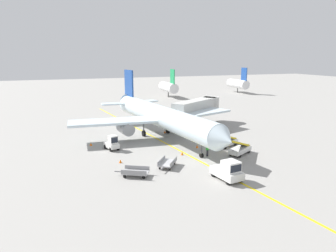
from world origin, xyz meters
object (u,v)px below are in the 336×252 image
Objects in this scene: pushback_tug at (228,171)px; safety_cone_nose_right at (120,161)px; baggage_cart_loaded at (167,163)px; ground_crew_marshaller at (207,149)px; baggage_cart_empty_trailing at (135,172)px; safety_cone_tail_area at (182,153)px; jet_bridge at (200,106)px; airliner at (160,116)px; safety_cone_nose_left at (165,132)px; baggage_tug_near_wing at (112,143)px; safety_cone_wingtip_left at (197,146)px; belt_loader_forward_hold at (226,141)px; baggage_tug_by_cargo_door at (206,130)px; belt_loader_aft_hold at (240,149)px; safety_cone_wingtip_right at (91,144)px.

pushback_tug is 13.29m from safety_cone_nose_right.
ground_crew_marshaller is at bearing 17.12° from baggage_cart_loaded.
baggage_cart_empty_trailing is 8.34× the size of safety_cone_tail_area.
jet_bridge is at bearing 49.54° from baggage_cart_empty_trailing.
airliner is at bearing 49.88° from safety_cone_nose_right.
pushback_tug reaches higher than safety_cone_nose_left.
baggage_cart_empty_trailing is at bearing -87.47° from baggage_tug_near_wing.
safety_cone_tail_area is at bearing -145.25° from safety_cone_wingtip_left.
baggage_cart_loaded is at bearing -62.47° from baggage_tug_near_wing.
baggage_cart_loaded and baggage_cart_empty_trailing have the same top height.
safety_cone_tail_area is (8.18, -5.58, -0.71)m from baggage_tug_near_wing.
baggage_cart_loaded is 8.91m from safety_cone_wingtip_left.
ground_crew_marshaller is 4.02m from safety_cone_wingtip_left.
belt_loader_forward_hold is (7.04, -8.69, -2.64)m from airliner.
pushback_tug is at bearing -110.14° from baggage_tug_by_cargo_door.
safety_cone_nose_right is at bearing 171.83° from belt_loader_aft_hold.
belt_loader_forward_hold reaches higher than safety_cone_wingtip_right.
safety_cone_nose_left and safety_cone_nose_right have the same top height.
safety_cone_wingtip_left is at bearing 12.34° from safety_cone_nose_right.
jet_bridge reaches higher than belt_loader_forward_hold.
belt_loader_aft_hold is at bearing -18.99° from safety_cone_tail_area.
airliner is 19.80m from pushback_tug.
airliner is 12.23m from ground_crew_marshaller.
airliner is 13.87m from safety_cone_nose_right.
baggage_cart_loaded is (-11.07, -11.76, -0.46)m from baggage_tug_by_cargo_door.
airliner reaches higher than safety_cone_wingtip_left.
safety_cone_tail_area is (10.69, -8.72, 0.00)m from safety_cone_wingtip_right.
safety_cone_tail_area is (-2.86, 1.65, -0.69)m from ground_crew_marshaller.
baggage_cart_loaded is at bearing -133.26° from baggage_tug_by_cargo_door.
safety_cone_wingtip_left is 4.01m from safety_cone_tail_area.
pushback_tug is 8.69× the size of safety_cone_tail_area.
ground_crew_marshaller is (11.04, -7.23, -0.02)m from baggage_tug_near_wing.
safety_cone_nose_right is (-18.64, -16.26, -3.32)m from jet_bridge.
baggage_tug_near_wing is 6.05× the size of safety_cone_nose_right.
baggage_tug_near_wing is 4.08m from safety_cone_wingtip_right.
safety_cone_wingtip_left and safety_cone_tail_area have the same top height.
baggage_tug_near_wing is 10.76m from baggage_cart_empty_trailing.
pushback_tug is 0.76× the size of belt_loader_forward_hold.
airliner is 9.63× the size of baggage_cart_empty_trailing.
baggage_tug_near_wing is 0.54× the size of belt_loader_aft_hold.
safety_cone_wingtip_right is (-21.03, -7.29, -3.32)m from jet_bridge.
airliner is at bearing 110.42° from safety_cone_wingtip_left.
safety_cone_nose_right is at bearing 172.86° from ground_crew_marshaller.
airliner is at bearing 6.94° from safety_cone_wingtip_right.
baggage_cart_loaded is at bearing 20.23° from baggage_cart_empty_trailing.
safety_cone_wingtip_left is 1.00× the size of safety_cone_tail_area.
safety_cone_wingtip_right is at bearing 128.63° from baggage_tug_near_wing.
safety_cone_nose_left is 1.00× the size of safety_cone_wingtip_right.
belt_loader_forward_hold is at bearing -91.85° from baggage_tug_by_cargo_door.
safety_cone_nose_right is (-0.59, 4.91, -0.25)m from baggage_cart_empty_trailing.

